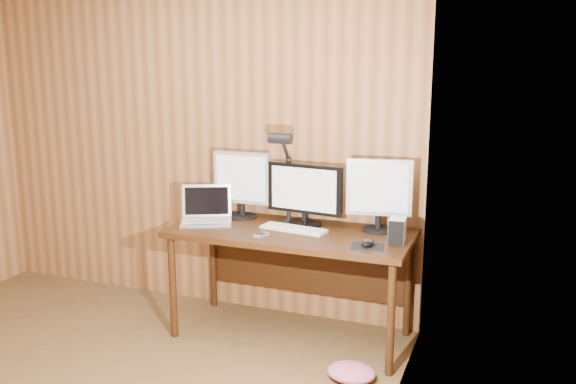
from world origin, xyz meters
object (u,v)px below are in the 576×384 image
Objects in this scene: speaker at (395,225)px; desk at (294,245)px; keyboard at (294,229)px; hard_drive at (397,231)px; monitor_right at (379,193)px; desk_lamp at (284,164)px; phone at (261,235)px; monitor_left at (242,183)px; laptop at (206,213)px; mouse at (368,243)px; monitor_center at (305,194)px.

desk is at bearing -171.13° from speaker.
keyboard is 2.91× the size of hard_drive.
keyboard is (-0.53, -0.18, -0.25)m from monitor_right.
phone is at bearing -84.35° from desk_lamp.
keyboard is at bearing 68.57° from phone.
monitor_right is (0.98, -0.00, 0.00)m from monitor_left.
laptop is (-0.19, -0.18, -0.19)m from monitor_left.
hard_drive is at bearing -76.17° from speaker.
hard_drive is at bearing -8.67° from desk.
desk_lamp reaches higher than speaker.
keyboard is 0.57m from mouse.
keyboard is 3.87× the size of mouse.
monitor_left is 0.70× the size of desk_lamp.
mouse is (0.54, -0.18, 0.01)m from keyboard.
mouse is at bearing -25.19° from monitor_center.
monitor_left is at bearing 179.33° from speaker.
mouse reaches higher than phone.
phone is (-0.18, -0.33, -0.21)m from monitor_center.
laptop is 0.93× the size of keyboard.
monitor_right is at bearing 11.82° from desk.
monitor_center reaches higher than laptop.
phone is at bearing -46.32° from laptop.
hard_drive is at bearing 34.86° from mouse.
speaker is (0.10, 0.35, 0.03)m from mouse.
mouse is (0.51, -0.32, -0.19)m from monitor_center.
laptop is at bearing -172.54° from speaker.
speaker is at bearing 66.87° from mouse.
laptop is (-0.67, -0.14, -0.16)m from monitor_center.
hard_drive is 1.48× the size of speaker.
mouse is at bearing -141.43° from hard_drive.
phone is (-0.69, -0.01, -0.02)m from mouse.
desk_lamp is at bearing -12.50° from laptop.
mouse is at bearing 16.61° from phone.
desk_lamp reaches higher than laptop.
mouse is (1.00, -0.36, -0.23)m from monitor_left.
laptop is 1.30m from speaker.
monitor_left is 0.55m from keyboard.
desk_lamp is at bearing -10.69° from monitor_left.
monitor_left is at bearing 165.50° from hard_drive.
desk is 0.75m from hard_drive.
hard_drive is 0.89m from desk_lamp.
phone is (0.31, -0.38, -0.25)m from monitor_left.
keyboard is (0.46, -0.18, -0.24)m from monitor_left.
desk is 0.55m from desk_lamp.
phone reaches higher than desk.
monitor_left is at bearing -178.44° from monitor_center.
desk is at bearing -15.26° from monitor_left.
desk_lamp reaches higher than mouse.
laptop is at bearing -174.03° from desk.
monitor_right reaches higher than laptop.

